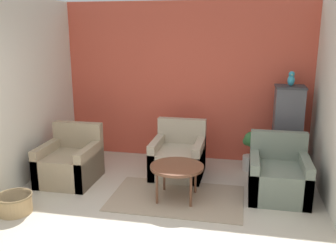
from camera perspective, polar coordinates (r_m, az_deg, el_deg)
name	(u,v)px	position (r m, az deg, el deg)	size (l,w,h in m)	color
ground_plane	(140,246)	(4.30, -4.31, -17.75)	(20.00, 20.00, 0.00)	beige
wall_back_accent	(186,82)	(6.70, 2.71, 6.70)	(4.45, 0.06, 2.77)	#C64C38
wall_left	(25,92)	(6.03, -20.97, 4.89)	(0.06, 3.04, 2.77)	beige
area_rug	(177,198)	(5.34, 1.34, -10.90)	(1.84, 1.17, 0.01)	gray
coffee_table	(177,169)	(5.16, 1.37, -6.50)	(0.74, 0.74, 0.49)	brown
armchair_left	(70,163)	(6.02, -14.67, -5.51)	(0.80, 0.87, 0.86)	#9E896B
armchair_right	(278,177)	(5.53, 16.47, -7.44)	(0.80, 0.87, 0.86)	slate
armchair_middle	(178,158)	(6.07, 1.58, -4.86)	(0.80, 0.87, 0.86)	tan
birdcage	(287,130)	(6.36, 17.68, -0.59)	(0.47, 0.47, 1.43)	#353539
parrot	(291,79)	(6.21, 18.26, 6.81)	(0.11, 0.20, 0.24)	teal
potted_plant	(251,150)	(6.38, 12.53, -3.60)	(0.28, 0.26, 0.66)	beige
wicker_basket	(15,203)	(5.29, -22.33, -10.78)	(0.45, 0.45, 0.25)	tan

